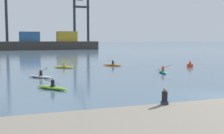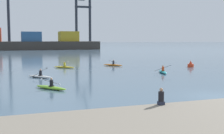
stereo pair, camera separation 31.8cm
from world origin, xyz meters
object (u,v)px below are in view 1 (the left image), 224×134
container_barge (29,43)px  kayak_lime (52,87)px  kayak_white (40,76)px  kayak_orange (112,65)px  channel_buoy (190,65)px  seated_onlooker (165,97)px  kayak_yellow (64,67)px  kayak_teal (163,72)px  gantry_crane_west_mid (82,13)px

container_barge → kayak_lime: (-4.61, -96.27, -2.54)m
kayak_white → kayak_orange: 16.11m
channel_buoy → seated_onlooker: size_ratio=1.12×
container_barge → kayak_yellow: bearing=-90.3°
kayak_yellow → seated_onlooker: (0.18, -28.11, 0.89)m
kayak_lime → kayak_orange: (11.88, 18.33, 0.00)m
kayak_yellow → kayak_white: 10.69m
kayak_lime → kayak_orange: kayak_lime is taller
channel_buoy → seated_onlooker: seated_onlooker is taller
container_barge → kayak_orange: (7.27, -77.94, -2.54)m
kayak_lime → kayak_teal: bearing=26.7°
container_barge → kayak_white: container_barge is taller
kayak_teal → seated_onlooker: bearing=-119.4°
container_barge → kayak_teal: bearing=-83.7°
kayak_lime → seated_onlooker: bearing=-68.0°
seated_onlooker → kayak_orange: bearing=75.4°
channel_buoy → seated_onlooker: (-17.79, -23.40, 0.70)m
channel_buoy → kayak_teal: kayak_teal is taller
channel_buoy → kayak_white: size_ratio=0.33×
gantry_crane_west_mid → seated_onlooker: size_ratio=39.88×
kayak_teal → kayak_orange: (-2.54, 11.09, 0.00)m
kayak_lime → channel_buoy: bearing=29.9°
kayak_yellow → seated_onlooker: size_ratio=3.24×
container_barge → kayak_teal: (9.81, -89.03, -2.54)m
kayak_teal → kayak_white: bearing=178.5°
channel_buoy → kayak_white: kayak_white is taller
container_barge → seated_onlooker: 106.98m
container_barge → channel_buoy: size_ratio=54.17×
gantry_crane_west_mid → channel_buoy: bearing=-94.3°
kayak_white → kayak_teal: kayak_white is taller
gantry_crane_west_mid → kayak_white: bearing=-106.2°
gantry_crane_west_mid → kayak_lime: 114.04m
container_barge → kayak_yellow: container_barge is taller
kayak_yellow → channel_buoy: bearing=-14.7°
gantry_crane_west_mid → kayak_teal: 104.11m
kayak_yellow → kayak_white: bearing=-113.6°
container_barge → channel_buoy: (17.50, -83.57, -2.36)m
kayak_lime → kayak_teal: 16.13m
kayak_yellow → kayak_white: size_ratio=0.96×
kayak_yellow → kayak_teal: kayak_teal is taller
seated_onlooker → kayak_lime: bearing=112.0°
container_barge → kayak_teal: size_ratio=15.81×
kayak_white → kayak_orange: kayak_white is taller
gantry_crane_west_mid → kayak_yellow: bearing=-105.4°
channel_buoy → kayak_orange: bearing=151.2°
channel_buoy → gantry_crane_west_mid: bearing=85.7°
gantry_crane_west_mid → kayak_lime: gantry_crane_west_mid is taller
container_barge → kayak_teal: container_barge is taller
kayak_white → kayak_lime: bearing=-88.9°
kayak_orange → seated_onlooker: size_ratio=3.37×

